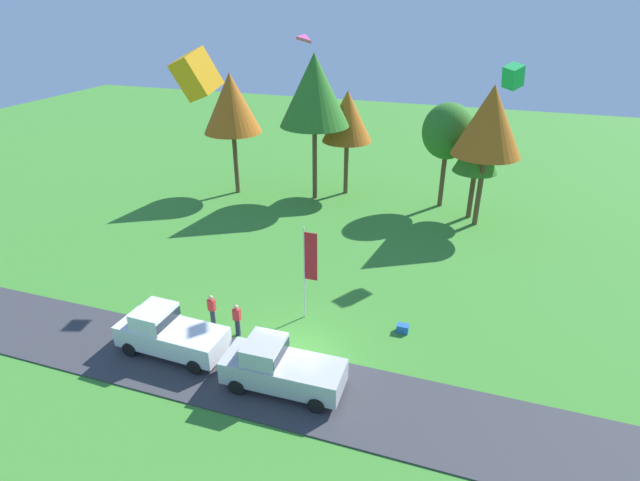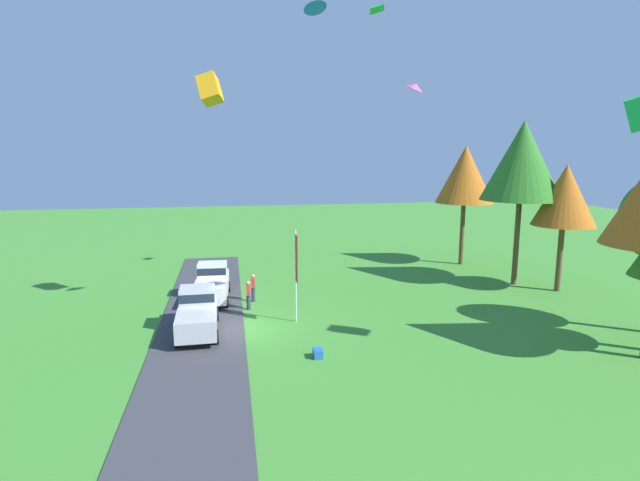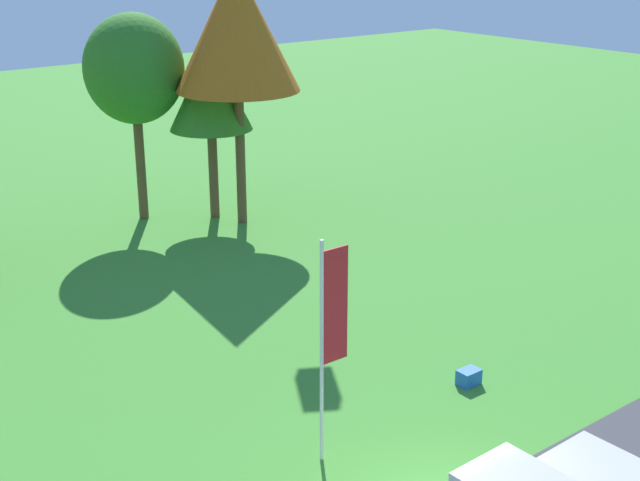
% 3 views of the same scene
% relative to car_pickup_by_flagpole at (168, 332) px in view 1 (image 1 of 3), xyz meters
% --- Properties ---
extents(ground_plane, '(120.00, 120.00, 0.00)m').
position_rel_car_pickup_by_flagpole_xyz_m(ground_plane, '(5.62, 1.63, -1.11)').
color(ground_plane, '#3D842D').
extents(pavement_strip, '(36.00, 4.40, 0.06)m').
position_rel_car_pickup_by_flagpole_xyz_m(pavement_strip, '(5.62, -0.44, -1.08)').
color(pavement_strip, '#38383D').
rests_on(pavement_strip, ground).
extents(car_pickup_by_flagpole, '(5.06, 2.18, 2.14)m').
position_rel_car_pickup_by_flagpole_xyz_m(car_pickup_by_flagpole, '(0.00, 0.00, 0.00)').
color(car_pickup_by_flagpole, white).
rests_on(car_pickup_by_flagpole, ground).
extents(car_pickup_far_end, '(5.04, 2.12, 2.14)m').
position_rel_car_pickup_by_flagpole_xyz_m(car_pickup_far_end, '(5.63, -0.56, 0.00)').
color(car_pickup_far_end, '#B7B7BC').
rests_on(car_pickup_far_end, ground).
extents(person_watching_sky, '(0.36, 0.24, 1.71)m').
position_rel_car_pickup_by_flagpole_xyz_m(person_watching_sky, '(0.83, 2.46, -0.23)').
color(person_watching_sky, '#2D334C').
rests_on(person_watching_sky, ground).
extents(person_on_lawn, '(0.36, 0.24, 1.71)m').
position_rel_car_pickup_by_flagpole_xyz_m(person_on_lawn, '(2.37, 2.12, -0.23)').
color(person_on_lawn, '#2D334C').
rests_on(person_on_lawn, ground).
extents(tree_far_right, '(4.52, 4.52, 9.53)m').
position_rel_car_pickup_by_flagpole_xyz_m(tree_far_right, '(-6.51, 19.61, 6.14)').
color(tree_far_right, brown).
rests_on(tree_far_right, ground).
extents(tree_far_left, '(5.25, 5.25, 11.09)m').
position_rel_car_pickup_by_flagpole_xyz_m(tree_far_left, '(-0.02, 20.39, 7.33)').
color(tree_far_left, brown).
rests_on(tree_far_left, ground).
extents(tree_right_of_center, '(3.92, 3.92, 8.27)m').
position_rel_car_pickup_by_flagpole_xyz_m(tree_right_of_center, '(2.01, 22.29, 5.17)').
color(tree_right_of_center, brown).
rests_on(tree_right_of_center, ground).
extents(tree_left_of_center, '(3.73, 3.73, 7.87)m').
position_rel_car_pickup_by_flagpole_xyz_m(tree_left_of_center, '(9.72, 21.92, 4.68)').
color(tree_left_of_center, brown).
rests_on(tree_left_of_center, ground).
extents(tree_center_back, '(3.16, 3.16, 6.67)m').
position_rel_car_pickup_by_flagpole_xyz_m(tree_center_back, '(11.99, 20.33, 3.93)').
color(tree_center_back, brown).
rests_on(tree_center_back, ground).
extents(tree_lone_near, '(4.58, 4.58, 9.67)m').
position_rel_car_pickup_by_flagpole_xyz_m(tree_lone_near, '(12.49, 19.15, 6.24)').
color(tree_lone_near, brown).
rests_on(tree_lone_near, ground).
extents(flag_banner, '(0.71, 0.08, 5.03)m').
position_rel_car_pickup_by_flagpole_xyz_m(flag_banner, '(5.13, 4.56, 2.08)').
color(flag_banner, silver).
rests_on(flag_banner, ground).
extents(cooler_box, '(0.56, 0.40, 0.40)m').
position_rel_car_pickup_by_flagpole_xyz_m(cooler_box, '(9.84, 4.87, -0.91)').
color(cooler_box, blue).
rests_on(cooler_box, ground).
extents(kite_diamond_high_left, '(1.26, 1.24, 0.61)m').
position_rel_car_pickup_by_flagpole_xyz_m(kite_diamond_high_left, '(2.44, 11.87, 11.59)').
color(kite_diamond_high_left, '#EA4C9E').
extents(kite_box_trailing_tail, '(1.34, 1.58, 1.56)m').
position_rel_car_pickup_by_flagpole_xyz_m(kite_box_trailing_tail, '(13.39, 16.78, 9.40)').
color(kite_box_trailing_tail, green).
extents(kite_box_low_drifter, '(1.62, 1.49, 1.87)m').
position_rel_car_pickup_by_flagpole_xyz_m(kite_box_low_drifter, '(2.63, 0.38, 11.17)').
color(kite_box_low_drifter, orange).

